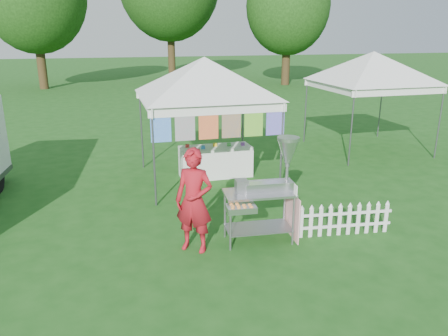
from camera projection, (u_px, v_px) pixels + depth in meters
name	position (u px, v px, depth m)	size (l,w,h in m)	color
ground	(250.00, 240.00, 7.79)	(120.00, 120.00, 0.00)	#1A4F16
canopy_main	(204.00, 57.00, 10.12)	(4.24, 4.24, 3.45)	#59595E
canopy_right	(374.00, 52.00, 12.89)	(4.24, 4.24, 3.45)	#59595E
tree_right	(288.00, 6.00, 29.02)	(5.60, 5.60, 8.42)	#312211
donut_cart	(271.00, 182.00, 7.47)	(1.40, 0.87, 1.86)	gray
vendor	(194.00, 201.00, 7.20)	(0.65, 0.42, 1.78)	#A5141F
picket_fence	(344.00, 220.00, 7.91)	(1.79, 0.24, 0.56)	white
display_table	(216.00, 161.00, 11.13)	(1.80, 0.70, 0.78)	white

